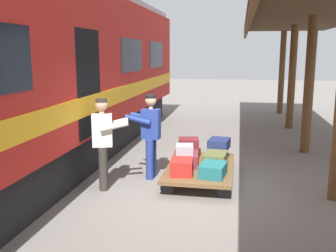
# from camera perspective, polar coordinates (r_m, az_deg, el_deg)

# --- Properties ---
(ground_plane) EXTENTS (60.00, 60.00, 0.00)m
(ground_plane) POSITION_cam_1_polar(r_m,az_deg,el_deg) (7.21, 5.34, -9.58)
(ground_plane) COLOR slate
(train_car) EXTENTS (3.02, 16.73, 4.00)m
(train_car) POSITION_cam_1_polar(r_m,az_deg,el_deg) (7.98, -21.86, 6.86)
(train_car) COLOR #B21E19
(train_car) RESTS_ON ground_plane
(luggage_cart) EXTENTS (1.29, 2.17, 0.31)m
(luggage_cart) POSITION_cam_1_polar(r_m,az_deg,el_deg) (7.64, 4.87, -6.28)
(luggage_cart) COLOR brown
(luggage_cart) RESTS_ON ground_plane
(suitcase_red_plastic) EXTENTS (0.45, 0.51, 0.28)m
(suitcase_red_plastic) POSITION_cam_1_polar(r_m,az_deg,el_deg) (7.05, 2.04, -6.17)
(suitcase_red_plastic) COLOR #AD231E
(suitcase_red_plastic) RESTS_ON luggage_cart
(suitcase_olive_duffel) EXTENTS (0.47, 0.63, 0.28)m
(suitcase_olive_duffel) POSITION_cam_1_polar(r_m,az_deg,el_deg) (7.57, 7.09, -5.05)
(suitcase_olive_duffel) COLOR brown
(suitcase_olive_duffel) RESTS_ON luggage_cart
(suitcase_teal_softside) EXTENTS (0.51, 0.62, 0.24)m
(suitcase_teal_softside) POSITION_cam_1_polar(r_m,az_deg,el_deg) (7.00, 6.77, -6.56)
(suitcase_teal_softside) COLOR #1E666B
(suitcase_teal_softside) RESTS_ON luggage_cart
(suitcase_yellow_case) EXTENTS (0.46, 0.65, 0.21)m
(suitcase_yellow_case) POSITION_cam_1_polar(r_m,az_deg,el_deg) (8.15, 7.35, -4.16)
(suitcase_yellow_case) COLOR gold
(suitcase_yellow_case) RESTS_ON luggage_cart
(suitcase_burgundy_valise) EXTENTS (0.54, 0.64, 0.25)m
(suitcase_burgundy_valise) POSITION_cam_1_polar(r_m,az_deg,el_deg) (7.62, 2.72, -4.98)
(suitcase_burgundy_valise) COLOR maroon
(suitcase_burgundy_valise) RESTS_ON luggage_cart
(suitcase_brown_leather) EXTENTS (0.42, 0.47, 0.16)m
(suitcase_brown_leather) POSITION_cam_1_polar(r_m,az_deg,el_deg) (8.21, 3.30, -4.13)
(suitcase_brown_leather) COLOR brown
(suitcase_brown_leather) RESTS_ON luggage_cart
(suitcase_gray_aluminum) EXTENTS (0.39, 0.42, 0.17)m
(suitcase_gray_aluminum) POSITION_cam_1_polar(r_m,az_deg,el_deg) (7.54, 2.51, -3.50)
(suitcase_gray_aluminum) COLOR #9EA0A5
(suitcase_gray_aluminum) RESTS_ON suitcase_burgundy_valise
(suitcase_maroon_trunk) EXTENTS (0.48, 0.46, 0.25)m
(suitcase_maroon_trunk) POSITION_cam_1_polar(r_m,az_deg,el_deg) (8.17, 3.11, -2.71)
(suitcase_maroon_trunk) COLOR maroon
(suitcase_maroon_trunk) RESTS_ON suitcase_brown_leather
(suitcase_navy_fabric) EXTENTS (0.48, 0.57, 0.22)m
(suitcase_navy_fabric) POSITION_cam_1_polar(r_m,az_deg,el_deg) (8.13, 7.67, -2.68)
(suitcase_navy_fabric) COLOR navy
(suitcase_navy_fabric) RESTS_ON suitcase_yellow_case
(porter_in_overalls) EXTENTS (0.69, 0.46, 1.70)m
(porter_in_overalls) POSITION_cam_1_polar(r_m,az_deg,el_deg) (7.64, -2.71, -1.11)
(porter_in_overalls) COLOR navy
(porter_in_overalls) RESTS_ON ground_plane
(porter_by_door) EXTENTS (0.73, 0.56, 1.70)m
(porter_by_door) POSITION_cam_1_polar(r_m,az_deg,el_deg) (7.11, -9.63, -2.17)
(porter_by_door) COLOR #332D28
(porter_by_door) RESTS_ON ground_plane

